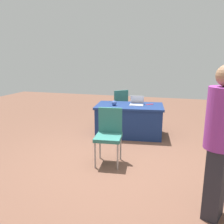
# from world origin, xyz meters

# --- Properties ---
(ground_plane) EXTENTS (14.40, 14.40, 0.00)m
(ground_plane) POSITION_xyz_m (0.00, 0.00, 0.00)
(ground_plane) COLOR brown
(table_foreground) EXTENTS (1.66, 1.10, 0.73)m
(table_foreground) POSITION_xyz_m (-0.00, -1.51, 0.37)
(table_foreground) COLOR navy
(table_foreground) RESTS_ON ground
(chair_tucked_left) EXTENTS (0.49, 0.49, 0.96)m
(chair_tucked_left) POSITION_xyz_m (0.04, 0.05, 0.55)
(chair_tucked_left) COLOR #9E9993
(chair_tucked_left) RESTS_ON ground
(chair_tucked_right) EXTENTS (0.62, 0.62, 0.95)m
(chair_tucked_right) POSITION_xyz_m (0.48, -2.41, 0.55)
(chair_tucked_right) COLOR #9E9993
(chair_tucked_right) RESTS_ON ground
(person_presenter) EXTENTS (0.44, 0.44, 1.74)m
(person_presenter) POSITION_xyz_m (-1.53, 1.10, 0.97)
(person_presenter) COLOR #26262D
(person_presenter) RESTS_ON ground
(laptop_silver) EXTENTS (0.34, 0.32, 0.21)m
(laptop_silver) POSITION_xyz_m (-0.16, -1.57, 0.77)
(laptop_silver) COLOR silver
(laptop_silver) RESTS_ON table_foreground
(yarn_ball) EXTENTS (0.12, 0.12, 0.12)m
(yarn_ball) POSITION_xyz_m (0.33, -1.36, 0.79)
(yarn_ball) COLOR #3F5999
(yarn_ball) RESTS_ON table_foreground
(scissors_red) EXTENTS (0.17, 0.13, 0.01)m
(scissors_red) POSITION_xyz_m (-0.45, -1.70, 0.73)
(scissors_red) COLOR red
(scissors_red) RESTS_ON table_foreground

